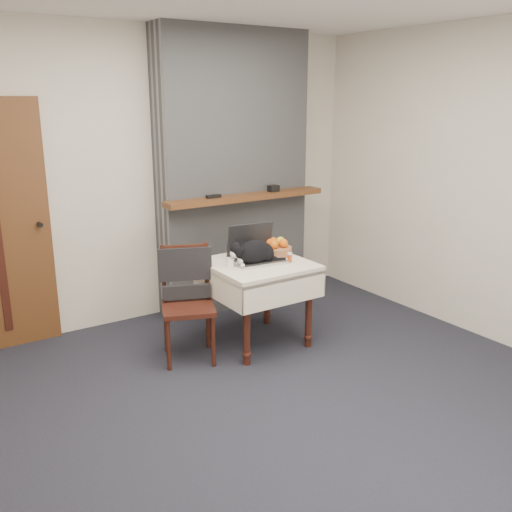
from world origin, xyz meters
The scene contains 11 objects.
ground centered at (0.00, 0.00, 0.00)m, with size 4.50×4.50×0.00m, color black.
room_shell centered at (0.00, 0.46, 1.76)m, with size 4.52×4.01×2.61m.
chimney centered at (0.90, 1.85, 1.30)m, with size 1.62×0.48×2.60m.
side_table centered at (0.56, 0.91, 0.59)m, with size 0.78×0.78×0.70m.
laptop centered at (0.56, 0.96, 0.77)m, with size 0.44×0.38×0.30m.
cat centered at (0.51, 0.88, 0.80)m, with size 0.47×0.20×0.23m.
cream_jar centered at (0.31, 0.92, 0.74)m, with size 0.06×0.06×0.07m, color white.
pill_bottle centered at (0.77, 0.77, 0.74)m, with size 0.04×0.04×0.08m.
fruit_basket centered at (0.81, 1.00, 0.76)m, with size 0.26×0.26×0.15m.
desk_clutter centered at (0.77, 0.99, 0.70)m, with size 0.12×0.01×0.01m, color black.
chair centered at (-0.03, 1.03, 0.57)m, with size 0.52×0.51×0.89m.
Camera 1 is at (-1.89, -2.79, 2.00)m, focal length 40.00 mm.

